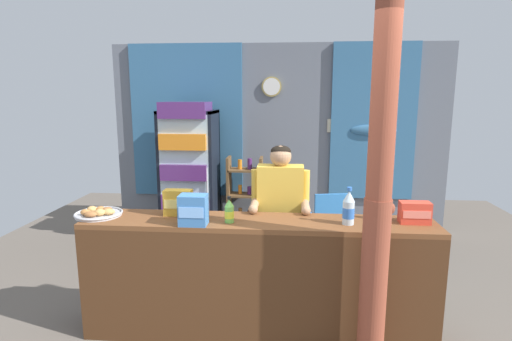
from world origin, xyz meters
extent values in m
plane|color=#665B51|center=(0.00, 1.20, 0.00)|extent=(7.80, 7.80, 0.00)
cube|color=slate|center=(0.00, 3.06, 1.34)|extent=(4.67, 0.12, 2.67)
cube|color=teal|center=(-1.30, 2.97, 1.61)|extent=(1.58, 0.04, 2.12)
ellipsoid|color=teal|center=(-1.30, 2.95, 1.50)|extent=(0.87, 0.10, 0.16)
cube|color=teal|center=(1.29, 2.97, 1.61)|extent=(1.14, 0.04, 2.12)
ellipsoid|color=teal|center=(1.29, 2.95, 1.50)|extent=(0.63, 0.10, 0.16)
cylinder|color=tan|center=(-0.10, 2.98, 2.09)|extent=(0.27, 0.03, 0.27)
cylinder|color=white|center=(-0.10, 2.97, 2.09)|extent=(0.23, 0.01, 0.23)
cube|color=beige|center=(0.79, 2.98, 1.56)|extent=(0.24, 0.02, 0.18)
cube|color=brown|center=(-0.09, 0.45, 0.97)|extent=(2.84, 0.47, 0.04)
cube|color=#4E2E18|center=(-0.09, 0.24, 0.47)|extent=(2.84, 0.04, 0.95)
cube|color=#4E2E18|center=(-1.47, 0.45, 0.47)|extent=(0.08, 0.42, 0.95)
cube|color=#4E2E18|center=(1.29, 0.45, 0.47)|extent=(0.08, 0.42, 0.95)
cylinder|color=brown|center=(0.76, 0.06, 0.64)|extent=(0.19, 0.19, 1.28)
cylinder|color=brown|center=(0.76, 0.06, 1.93)|extent=(0.17, 0.17, 1.28)
ellipsoid|color=brown|center=(0.85, 0.06, 1.22)|extent=(0.06, 0.05, 0.08)
cube|color=black|center=(-1.15, 2.80, 0.89)|extent=(0.71, 0.04, 1.78)
cube|color=black|center=(-1.49, 2.52, 0.89)|extent=(0.04, 0.61, 1.78)
cube|color=black|center=(-0.82, 2.52, 0.89)|extent=(0.04, 0.61, 1.78)
cube|color=black|center=(-1.15, 2.52, 1.76)|extent=(0.71, 0.61, 0.04)
cube|color=black|center=(-1.15, 2.52, 0.04)|extent=(0.71, 0.61, 0.08)
cube|color=silver|center=(-1.15, 2.22, 0.94)|extent=(0.65, 0.02, 1.62)
cylinder|color=#B7B7BC|center=(-0.86, 2.19, 0.89)|extent=(0.02, 0.02, 0.40)
cube|color=silver|center=(-1.15, 2.52, 0.53)|extent=(0.63, 0.53, 0.02)
cube|color=#56286B|center=(-1.15, 2.39, 0.64)|extent=(0.59, 0.49, 0.20)
cube|color=silver|center=(-1.15, 2.52, 0.92)|extent=(0.63, 0.53, 0.02)
cube|color=#56286B|center=(-1.15, 2.39, 1.03)|extent=(0.59, 0.49, 0.20)
cube|color=silver|center=(-1.15, 2.52, 1.30)|extent=(0.63, 0.53, 0.02)
cube|color=orange|center=(-1.15, 2.39, 1.41)|extent=(0.59, 0.49, 0.20)
cube|color=silver|center=(-1.15, 2.52, 1.68)|extent=(0.63, 0.53, 0.02)
cube|color=#56286B|center=(-1.15, 2.39, 1.79)|extent=(0.59, 0.49, 0.20)
cube|color=brown|center=(-0.66, 2.67, 0.58)|extent=(0.04, 0.28, 1.16)
cube|color=brown|center=(-0.22, 2.67, 0.58)|extent=(0.04, 0.28, 1.16)
cube|color=brown|center=(-0.44, 2.67, 0.98)|extent=(0.44, 0.28, 0.02)
cylinder|color=orange|center=(-0.51, 2.67, 1.06)|extent=(0.06, 0.06, 0.13)
cylinder|color=#56286B|center=(-0.37, 2.67, 1.07)|extent=(0.06, 0.06, 0.15)
cube|color=brown|center=(-0.44, 2.67, 0.64)|extent=(0.44, 0.28, 0.02)
cylinder|color=orange|center=(-0.51, 2.67, 0.71)|extent=(0.05, 0.05, 0.13)
cylinder|color=#56286B|center=(-0.37, 2.67, 0.70)|extent=(0.07, 0.07, 0.10)
cube|color=brown|center=(-0.44, 2.67, 0.29)|extent=(0.44, 0.28, 0.02)
cylinder|color=brown|center=(-0.51, 2.67, 0.37)|extent=(0.05, 0.05, 0.15)
cylinder|color=black|center=(-0.37, 2.67, 0.36)|extent=(0.06, 0.06, 0.12)
cube|color=#3884D6|center=(0.62, 2.10, 0.44)|extent=(0.52, 0.52, 0.04)
cube|color=#3884D6|center=(0.66, 1.91, 0.66)|extent=(0.42, 0.12, 0.40)
cylinder|color=#3884D6|center=(0.77, 2.33, 0.22)|extent=(0.04, 0.04, 0.44)
cylinder|color=#3884D6|center=(0.39, 2.25, 0.22)|extent=(0.04, 0.04, 0.44)
cylinder|color=#3884D6|center=(0.84, 1.95, 0.22)|extent=(0.04, 0.04, 0.44)
cylinder|color=#3884D6|center=(0.47, 1.88, 0.22)|extent=(0.04, 0.04, 0.44)
cube|color=#3884D6|center=(0.82, 2.14, 0.56)|extent=(0.12, 0.40, 0.03)
cube|color=#3884D6|center=(0.42, 2.06, 0.56)|extent=(0.12, 0.40, 0.03)
cylinder|color=#28282D|center=(-0.01, 0.90, 0.41)|extent=(0.11, 0.11, 0.82)
cylinder|color=#28282D|center=(0.17, 0.90, 0.41)|extent=(0.11, 0.11, 0.82)
cube|color=gold|center=(0.08, 0.90, 1.09)|extent=(0.41, 0.20, 0.54)
sphere|color=tan|center=(0.08, 0.90, 1.44)|extent=(0.19, 0.19, 0.19)
ellipsoid|color=black|center=(0.08, 0.91, 1.49)|extent=(0.18, 0.18, 0.10)
cylinder|color=gold|center=(-0.14, 0.90, 1.17)|extent=(0.08, 0.08, 0.29)
cylinder|color=tan|center=(-0.14, 0.75, 1.03)|extent=(0.07, 0.26, 0.07)
sphere|color=tan|center=(-0.14, 0.62, 1.03)|extent=(0.08, 0.08, 0.08)
cylinder|color=gold|center=(0.30, 0.90, 1.17)|extent=(0.08, 0.08, 0.29)
cylinder|color=tan|center=(0.30, 0.75, 1.03)|extent=(0.07, 0.26, 0.07)
sphere|color=tan|center=(0.30, 0.62, 1.03)|extent=(0.08, 0.08, 0.08)
cylinder|color=silver|center=(0.62, 0.41, 1.08)|extent=(0.09, 0.09, 0.18)
cone|color=silver|center=(0.62, 0.41, 1.21)|extent=(0.09, 0.09, 0.08)
cylinder|color=blue|center=(0.62, 0.41, 1.27)|extent=(0.04, 0.04, 0.03)
cylinder|color=blue|center=(0.62, 0.41, 1.08)|extent=(0.09, 0.09, 0.08)
cylinder|color=black|center=(0.93, 0.55, 1.07)|extent=(0.06, 0.06, 0.16)
cone|color=black|center=(0.93, 0.55, 1.18)|extent=(0.06, 0.06, 0.07)
cylinder|color=red|center=(0.93, 0.55, 1.23)|extent=(0.03, 0.03, 0.03)
cylinder|color=red|center=(0.93, 0.55, 1.07)|extent=(0.06, 0.06, 0.07)
cylinder|color=#75C64C|center=(-0.31, 0.38, 1.05)|extent=(0.07, 0.07, 0.13)
cone|color=#75C64C|center=(-0.31, 0.38, 1.15)|extent=(0.07, 0.07, 0.06)
cylinder|color=black|center=(-0.31, 0.38, 1.19)|extent=(0.03, 0.03, 0.02)
cylinder|color=yellow|center=(-0.31, 0.38, 1.05)|extent=(0.07, 0.07, 0.06)
cube|color=#3D75B7|center=(-0.58, 0.30, 1.11)|extent=(0.21, 0.15, 0.24)
cube|color=#7CB5F7|center=(-0.58, 0.22, 1.11)|extent=(0.19, 0.00, 0.08)
cube|color=gold|center=(-0.76, 0.54, 1.10)|extent=(0.23, 0.11, 0.22)
cube|color=#FFE26D|center=(-0.76, 0.48, 1.10)|extent=(0.21, 0.00, 0.08)
cube|color=#E5422D|center=(1.14, 0.48, 1.07)|extent=(0.23, 0.12, 0.17)
cube|color=#FF826D|center=(1.14, 0.42, 1.07)|extent=(0.21, 0.00, 0.06)
cylinder|color=#BCBCC1|center=(-1.42, 0.46, 1.00)|extent=(0.37, 0.37, 0.02)
torus|color=#BCBCC1|center=(-1.42, 0.46, 1.01)|extent=(0.39, 0.39, 0.02)
ellipsoid|color=tan|center=(-1.33, 0.45, 1.03)|extent=(0.10, 0.08, 0.05)
ellipsoid|color=#A36638|center=(-1.38, 0.52, 1.02)|extent=(0.08, 0.08, 0.04)
ellipsoid|color=#B2753D|center=(-1.44, 0.54, 1.02)|extent=(0.07, 0.07, 0.04)
ellipsoid|color=tan|center=(-1.51, 0.52, 1.03)|extent=(0.08, 0.08, 0.05)
ellipsoid|color=#B2753D|center=(-1.52, 0.42, 1.03)|extent=(0.08, 0.07, 0.05)
ellipsoid|color=#A36638|center=(-1.45, 0.37, 1.03)|extent=(0.11, 0.08, 0.05)
ellipsoid|color=tan|center=(-1.39, 0.41, 1.03)|extent=(0.09, 0.08, 0.06)
camera|label=1|loc=(0.15, -2.66, 1.98)|focal=28.34mm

